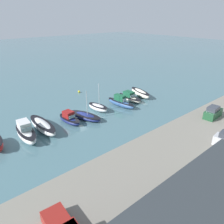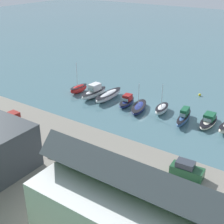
{
  "view_description": "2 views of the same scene",
  "coord_description": "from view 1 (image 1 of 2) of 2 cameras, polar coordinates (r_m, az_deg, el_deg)",
  "views": [
    {
      "loc": [
        19.84,
        33.28,
        18.34
      ],
      "look_at": [
        -4.84,
        4.41,
        1.23
      ],
      "focal_mm": 35.0,
      "sensor_mm": 36.0,
      "label": 1
    },
    {
      "loc": [
        -27.86,
        50.45,
        25.99
      ],
      "look_at": [
        -0.01,
        9.81,
        2.61
      ],
      "focal_mm": 50.0,
      "sensor_mm": 36.0,
      "label": 2
    }
  ],
  "objects": [
    {
      "name": "moored_boat_1",
      "position": [
        50.79,
        4.59,
        3.87
      ],
      "size": [
        2.5,
        6.65,
        2.05
      ],
      "rotation": [
        0.0,
        0.0,
        0.02
      ],
      "color": "white",
      "rests_on": "ground_plane"
    },
    {
      "name": "moored_boat_6",
      "position": [
        39.33,
        -17.67,
        -3.45
      ],
      "size": [
        2.35,
        8.65,
        1.56
      ],
      "rotation": [
        0.0,
        0.0,
        -0.0
      ],
      "color": "silver",
      "rests_on": "ground_plane"
    },
    {
      "name": "dog_on_quay",
      "position": [
        26.71,
        20.66,
        -16.24
      ],
      "size": [
        0.88,
        0.44,
        0.68
      ],
      "rotation": [
        0.0,
        0.0,
        1.75
      ],
      "color": "black",
      "rests_on": "quay_promenade"
    },
    {
      "name": "moored_boat_3",
      "position": [
        45.12,
        -3.67,
        1.2
      ],
      "size": [
        2.6,
        5.29,
        5.89
      ],
      "rotation": [
        0.0,
        0.0,
        0.12
      ],
      "color": "silver",
      "rests_on": "ground_plane"
    },
    {
      "name": "moored_boat_7",
      "position": [
        37.57,
        -21.62,
        -4.96
      ],
      "size": [
        2.88,
        7.49,
        2.93
      ],
      "rotation": [
        0.0,
        0.0,
        -0.08
      ],
      "color": "silver",
      "rests_on": "ground_plane"
    },
    {
      "name": "moored_boat_2",
      "position": [
        47.07,
        2.29,
        2.52
      ],
      "size": [
        2.34,
        7.23,
        2.55
      ],
      "rotation": [
        0.0,
        0.0,
        0.11
      ],
      "color": "#33568E",
      "rests_on": "ground_plane"
    },
    {
      "name": "ground_plane",
      "position": [
        42.86,
        -8.78,
        -1.39
      ],
      "size": [
        320.0,
        320.0,
        0.0
      ],
      "primitive_type": "plane",
      "color": "#476B75"
    },
    {
      "name": "parked_car_0",
      "position": [
        43.23,
        24.88,
        -0.15
      ],
      "size": [
        4.31,
        2.07,
        2.16
      ],
      "rotation": [
        0.0,
        0.0,
        1.64
      ],
      "color": "#1E4C2D",
      "rests_on": "quay_promenade"
    },
    {
      "name": "mooring_buoy_0",
      "position": [
        56.41,
        -8.6,
        5.3
      ],
      "size": [
        0.57,
        0.57,
        0.57
      ],
      "color": "yellow",
      "rests_on": "ground_plane"
    },
    {
      "name": "moored_boat_4",
      "position": [
        41.84,
        -6.97,
        -1.09
      ],
      "size": [
        4.2,
        7.44,
        5.69
      ],
      "rotation": [
        0.0,
        0.0,
        0.27
      ],
      "color": "navy",
      "rests_on": "ground_plane"
    },
    {
      "name": "moored_boat_0",
      "position": [
        53.45,
        7.36,
        4.95
      ],
      "size": [
        3.62,
        7.35,
        1.62
      ],
      "rotation": [
        0.0,
        0.0,
        -0.24
      ],
      "color": "white",
      "rests_on": "ground_plane"
    },
    {
      "name": "moored_boat_5",
      "position": [
        40.74,
        -11.08,
        -1.74
      ],
      "size": [
        2.63,
        5.65,
        2.23
      ],
      "rotation": [
        0.0,
        0.0,
        0.11
      ],
      "color": "navy",
      "rests_on": "ground_plane"
    }
  ]
}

